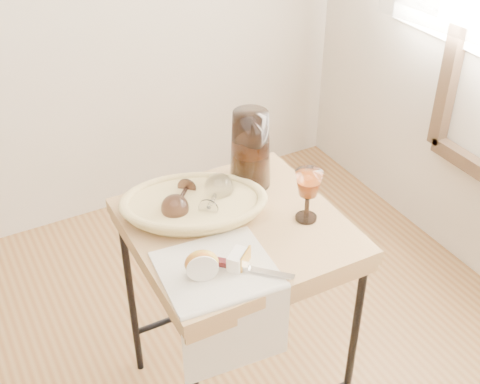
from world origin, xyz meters
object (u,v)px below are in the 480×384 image
wine_goblet (308,196)px  pitcher (250,149)px  side_table (237,317)px  goblet_lying_a (180,199)px  apple_half (202,263)px  tea_towel (217,269)px  goblet_lying_b (214,196)px  bread_basket (194,206)px  table_knife (249,268)px

wine_goblet → pitcher: bearing=102.2°
side_table → goblet_lying_a: goblet_lying_a is taller
side_table → goblet_lying_a: size_ratio=5.73×
apple_half → side_table: bearing=59.3°
tea_towel → goblet_lying_b: bearing=69.4°
side_table → bread_basket: bread_basket is taller
tea_towel → wine_goblet: (0.32, 0.07, 0.08)m
pitcher → apple_half: pitcher is taller
bread_basket → apple_half: 0.27m
pitcher → wine_goblet: pitcher is taller
tea_towel → goblet_lying_a: bearing=90.8°
side_table → pitcher: bearing=50.4°
goblet_lying_b → side_table: bearing=-117.3°
tea_towel → bread_basket: bread_basket is taller
apple_half → table_knife: 0.12m
wine_goblet → apple_half: size_ratio=1.84×
tea_towel → apple_half: bearing=-167.3°
goblet_lying_a → wine_goblet: bearing=100.3°
goblet_lying_b → apple_half: size_ratio=1.63×
wine_goblet → apple_half: wine_goblet is taller
tea_towel → bread_basket: 0.25m
bread_basket → table_knife: (0.02, -0.29, -0.01)m
wine_goblet → tea_towel: bearing=-167.1°
pitcher → table_knife: (-0.20, -0.35, -0.11)m
side_table → table_knife: bearing=-109.3°
side_table → table_knife: table_knife is taller
bread_basket → apple_half: bearing=-88.9°
goblet_lying_a → goblet_lying_b: 0.10m
goblet_lying_a → pitcher: bearing=142.5°
goblet_lying_b → pitcher: pitcher is taller
tea_towel → goblet_lying_a: (0.02, 0.26, 0.05)m
wine_goblet → table_knife: bearing=-154.6°
bread_basket → apple_half: apple_half is taller
side_table → goblet_lying_b: size_ratio=5.26×
side_table → goblet_lying_b: 0.43m
wine_goblet → table_knife: size_ratio=0.75×
side_table → goblet_lying_b: goblet_lying_b is taller
side_table → apple_half: size_ratio=8.55×
goblet_lying_b → apple_half: 0.28m
pitcher → side_table: bearing=-147.0°
tea_towel → apple_half: (-0.04, -0.01, 0.04)m
pitcher → apple_half: (-0.31, -0.31, -0.08)m
goblet_lying_a → pitcher: size_ratio=0.45×
side_table → tea_towel: 0.42m
side_table → table_knife: (-0.07, -0.19, 0.38)m
bread_basket → apple_half: (-0.10, -0.25, 0.02)m
tea_towel → goblet_lying_a: goblet_lying_a is taller
pitcher → table_knife: bearing=-137.0°
side_table → tea_towel: bearing=-133.0°
goblet_lying_b → tea_towel: bearing=-162.6°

